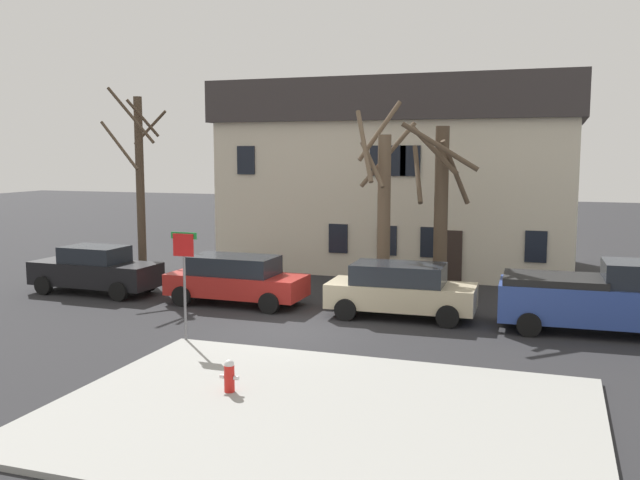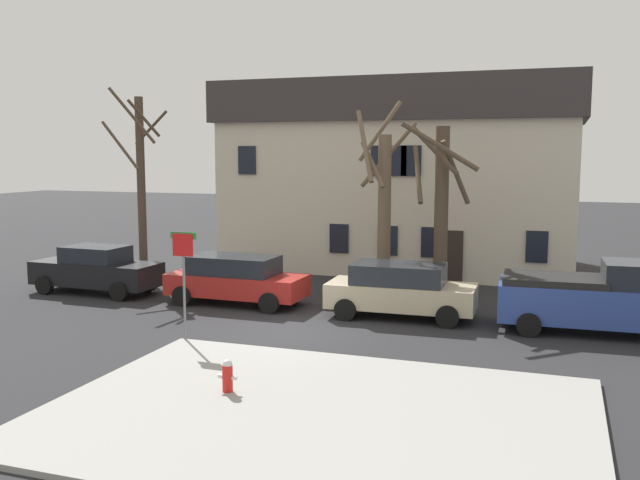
# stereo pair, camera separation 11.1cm
# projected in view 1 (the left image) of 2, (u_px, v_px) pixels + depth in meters

# --- Properties ---
(ground_plane) EXTENTS (120.00, 120.00, 0.00)m
(ground_plane) POSITION_uv_depth(u_px,v_px,m) (288.00, 330.00, 20.17)
(ground_plane) COLOR #262628
(sidewalk_slab) EXTENTS (10.56, 7.72, 0.12)m
(sidewalk_slab) POSITION_uv_depth(u_px,v_px,m) (320.00, 414.00, 13.52)
(sidewalk_slab) COLOR #999993
(sidewalk_slab) RESTS_ON ground_plane
(building_main) EXTENTS (15.41, 8.06, 8.16)m
(building_main) POSITION_uv_depth(u_px,v_px,m) (401.00, 174.00, 31.43)
(building_main) COLOR beige
(building_main) RESTS_ON ground_plane
(tree_bare_near) EXTENTS (2.37, 2.13, 7.61)m
(tree_bare_near) POSITION_uv_depth(u_px,v_px,m) (140.00, 182.00, 27.66)
(tree_bare_near) COLOR #4C3D2D
(tree_bare_near) RESTS_ON ground_plane
(tree_bare_mid) EXTENTS (2.06, 2.29, 6.97)m
(tree_bare_mid) POSITION_uv_depth(u_px,v_px,m) (383.00, 204.00, 24.55)
(tree_bare_mid) COLOR brown
(tree_bare_mid) RESTS_ON ground_plane
(tree_bare_far) EXTENTS (2.49, 1.98, 6.10)m
(tree_bare_far) POSITION_uv_depth(u_px,v_px,m) (440.00, 207.00, 23.32)
(tree_bare_far) COLOR #4C3D2D
(tree_bare_far) RESTS_ON ground_plane
(car_black_sedan) EXTENTS (4.82, 2.05, 1.74)m
(car_black_sedan) POSITION_uv_depth(u_px,v_px,m) (95.00, 270.00, 25.39)
(car_black_sedan) COLOR black
(car_black_sedan) RESTS_ON ground_plane
(car_red_wagon) EXTENTS (4.71, 2.07, 1.65)m
(car_red_wagon) POSITION_uv_depth(u_px,v_px,m) (236.00, 279.00, 23.56)
(car_red_wagon) COLOR #AD231E
(car_red_wagon) RESTS_ON ground_plane
(car_beige_wagon) EXTENTS (4.61, 2.18, 1.69)m
(car_beige_wagon) POSITION_uv_depth(u_px,v_px,m) (400.00, 289.00, 21.67)
(car_beige_wagon) COLOR #C6B793
(car_beige_wagon) RESTS_ON ground_plane
(pickup_truck_blue) EXTENTS (5.49, 2.37, 2.09)m
(pickup_truck_blue) POSITION_uv_depth(u_px,v_px,m) (600.00, 298.00, 19.76)
(pickup_truck_blue) COLOR #2D4799
(pickup_truck_blue) RESTS_ON ground_plane
(fire_hydrant) EXTENTS (0.42, 0.22, 0.69)m
(fire_hydrant) POSITION_uv_depth(u_px,v_px,m) (229.00, 375.00, 14.59)
(fire_hydrant) COLOR red
(fire_hydrant) RESTS_ON sidewalk_slab
(street_sign_pole) EXTENTS (0.76, 0.07, 3.03)m
(street_sign_pole) POSITION_uv_depth(u_px,v_px,m) (184.00, 267.00, 18.49)
(street_sign_pole) COLOR slate
(street_sign_pole) RESTS_ON ground_plane
(bicycle_leaning) EXTENTS (1.63, 0.72, 1.03)m
(bicycle_leaning) POSITION_uv_depth(u_px,v_px,m) (229.00, 275.00, 27.12)
(bicycle_leaning) COLOR black
(bicycle_leaning) RESTS_ON ground_plane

